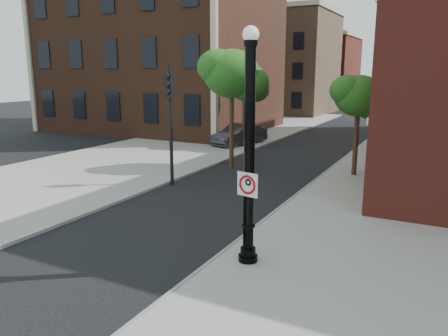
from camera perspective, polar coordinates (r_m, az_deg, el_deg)
The scene contains 16 objects.
ground at distance 13.16m, azimuth -10.07°, elevation -10.89°, with size 120.00×120.00×0.00m, color black.
sidewalk_right at distance 20.22m, azimuth 22.33°, elevation -3.12°, with size 8.00×60.00×0.12m, color gray.
sidewalk_left at distance 32.47m, azimuth -3.47°, elevation 3.44°, with size 10.00×50.00×0.12m, color gray.
curb_edge at distance 20.88m, azimuth 11.51°, elevation -1.90°, with size 0.10×60.00×0.14m, color gray.
victorian_building at distance 41.04m, azimuth -7.96°, elevation 17.41°, with size 18.60×14.60×17.95m.
bg_building_tan_a at distance 56.94m, azimuth 7.62°, elevation 13.26°, with size 12.00×12.00×12.00m, color #835F47.
bg_building_red at distance 70.26m, azimuth 11.59°, elevation 12.15°, with size 12.00×12.00×10.00m, color maroon.
lamppost at distance 11.36m, azimuth 3.31°, elevation 0.88°, with size 0.53×0.53×6.28m.
no_parking_sign at distance 11.33m, azimuth 3.09°, elevation -2.15°, with size 0.63×0.16×0.64m.
parked_car at distance 31.07m, azimuth 2.01°, elevation 4.34°, with size 1.60×4.60×1.52m, color #313136.
traffic_signal_left at distance 19.93m, azimuth -7.08°, elevation 8.18°, with size 0.35×0.45×5.50m.
traffic_signal_right at distance 20.38m, azimuth 19.38°, elevation 6.95°, with size 0.41×0.45×5.12m.
utility_pole at distance 19.18m, azimuth 19.14°, elevation 3.53°, with size 0.10×0.10×4.83m, color #999999.
street_tree_a at distance 23.32m, azimuth 1.16°, elevation 12.07°, with size 3.51×3.17×6.32m.
street_tree_b at distance 29.93m, azimuth 2.78°, elevation 10.82°, with size 3.02×2.73×5.44m.
street_tree_c at distance 22.35m, azimuth 17.29°, elevation 8.84°, with size 2.79×2.52×5.02m.
Camera 1 is at (7.48, -9.50, 5.19)m, focal length 35.00 mm.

